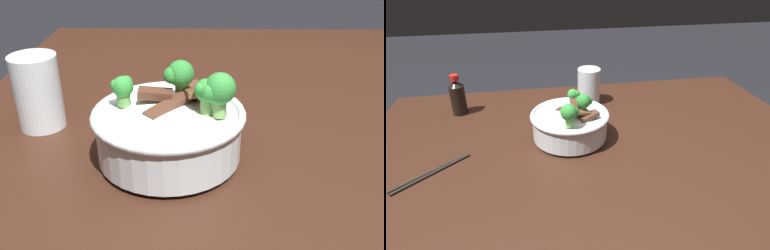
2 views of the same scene
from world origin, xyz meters
TOP-DOWN VIEW (x-y plane):
  - dining_table at (0.00, 0.00)m, footprint 1.31×1.02m
  - rice_bowl at (-0.07, 0.12)m, footprint 0.22×0.22m
  - drinking_glass at (0.03, 0.35)m, footprint 0.08×0.08m
  - chopsticks_pair at (-0.43, 0.01)m, footprint 0.17×0.15m
  - soy_sauce_bottle at (-0.41, 0.34)m, footprint 0.05×0.05m

SIDE VIEW (x-z plane):
  - dining_table at x=0.00m, z-range 0.29..1.10m
  - chopsticks_pair at x=-0.43m, z-range 0.81..0.81m
  - rice_bowl at x=-0.07m, z-range 0.79..0.94m
  - drinking_glass at x=0.03m, z-range 0.80..0.93m
  - soy_sauce_bottle at x=-0.41m, z-range 0.80..0.94m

